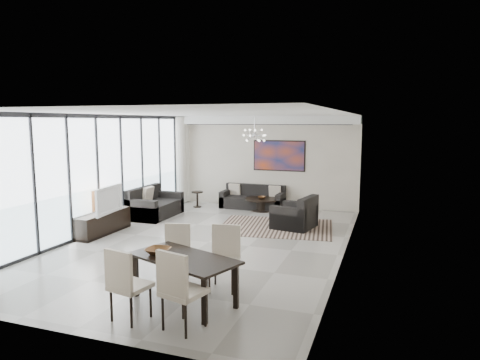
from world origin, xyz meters
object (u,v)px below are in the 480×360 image
at_px(sofa_main, 253,200).
at_px(tv_console, 102,223).
at_px(coffee_table, 262,204).
at_px(television, 105,200).
at_px(dining_table, 184,263).

height_order(sofa_main, tv_console, sofa_main).
bearing_deg(coffee_table, tv_console, -126.38).
relative_size(coffee_table, sofa_main, 0.53).
bearing_deg(television, sofa_main, -35.09).
relative_size(sofa_main, tv_console, 1.16).
bearing_deg(sofa_main, tv_console, -120.93).
distance_m(television, dining_table, 4.57).
bearing_deg(television, tv_console, 59.08).
bearing_deg(coffee_table, sofa_main, 145.46).
bearing_deg(tv_console, coffee_table, 53.62).
bearing_deg(coffee_table, television, -124.35).
height_order(tv_console, dining_table, dining_table).
bearing_deg(tv_console, sofa_main, 59.07).
xyz_separation_m(sofa_main, television, (-2.37, -4.29, 0.62)).
distance_m(coffee_table, tv_console, 4.91).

